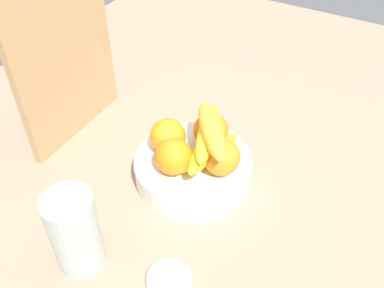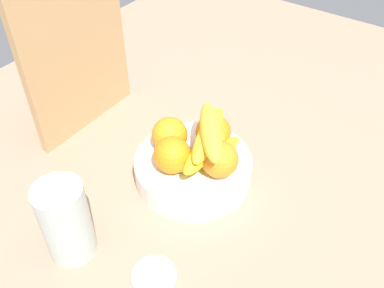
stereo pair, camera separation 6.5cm
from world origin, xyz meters
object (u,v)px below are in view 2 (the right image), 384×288
at_px(orange_center, 220,159).
at_px(thermos_tumbler, 66,221).
at_px(cutting_board, 77,55).
at_px(orange_front_right, 172,155).
at_px(fruit_bowl, 192,168).
at_px(orange_back_left, 213,132).
at_px(orange_front_left, 170,135).
at_px(banana_bunch, 208,142).
at_px(jar_lid, 154,277).

bearing_deg(orange_center, thermos_tumbler, 153.58).
distance_m(orange_center, cutting_board, 0.39).
relative_size(orange_front_right, cutting_board, 0.20).
distance_m(fruit_bowl, orange_back_left, 0.09).
relative_size(orange_center, thermos_tumbler, 0.47).
bearing_deg(orange_front_right, orange_center, -61.23).
relative_size(orange_front_left, orange_front_right, 1.00).
xyz_separation_m(orange_front_right, thermos_tumbler, (-0.22, 0.05, -0.01)).
bearing_deg(orange_front_left, cutting_board, 87.85).
bearing_deg(banana_bunch, orange_center, -108.30).
distance_m(orange_front_right, orange_center, 0.09).
bearing_deg(orange_back_left, thermos_tumbler, 166.56).
bearing_deg(orange_front_left, orange_front_right, -137.40).
bearing_deg(cutting_board, orange_front_right, -101.82).
xyz_separation_m(fruit_bowl, orange_front_right, (-0.04, 0.01, 0.06)).
xyz_separation_m(orange_front_left, banana_bunch, (0.01, -0.08, 0.02)).
xyz_separation_m(thermos_tumbler, jar_lid, (0.04, -0.16, -0.07)).
xyz_separation_m(orange_center, orange_back_left, (0.06, 0.05, 0.00)).
height_order(orange_front_right, thermos_tumbler, thermos_tumbler).
xyz_separation_m(banana_bunch, cutting_board, (-0.00, 0.34, 0.08)).
height_order(orange_front_left, banana_bunch, banana_bunch).
relative_size(fruit_bowl, orange_back_left, 3.28).
xyz_separation_m(orange_center, thermos_tumbler, (-0.27, 0.13, -0.01)).
relative_size(orange_center, jar_lid, 0.96).
xyz_separation_m(orange_back_left, thermos_tumbler, (-0.33, 0.08, -0.01)).
bearing_deg(cutting_board, orange_front_left, -93.75).
bearing_deg(fruit_bowl, jar_lid, -159.11).
relative_size(fruit_bowl, thermos_tumbler, 1.55).
bearing_deg(jar_lid, orange_front_left, 31.93).
bearing_deg(orange_front_left, orange_back_left, -48.22).
distance_m(orange_front_left, jar_lid, 0.28).
xyz_separation_m(fruit_bowl, cutting_board, (0.01, 0.31, 0.15)).
xyz_separation_m(orange_front_right, orange_back_left, (0.10, -0.03, 0.00)).
distance_m(orange_front_left, cutting_board, 0.28).
distance_m(orange_back_left, cutting_board, 0.34).
xyz_separation_m(orange_front_right, cutting_board, (0.05, 0.30, 0.09)).
bearing_deg(orange_front_left, orange_center, -90.14).
xyz_separation_m(orange_front_right, orange_center, (0.04, -0.08, 0.00)).
bearing_deg(thermos_tumbler, banana_bunch, -19.12).
relative_size(cutting_board, jar_lid, 4.74).
bearing_deg(orange_back_left, orange_front_left, 131.78).
xyz_separation_m(orange_back_left, cutting_board, (-0.05, 0.33, 0.09)).
distance_m(orange_front_right, thermos_tumbler, 0.23).
height_order(orange_back_left, jar_lid, orange_back_left).
distance_m(orange_front_left, banana_bunch, 0.09).
height_order(fruit_bowl, orange_back_left, orange_back_left).
height_order(orange_front_left, jar_lid, orange_front_left).
relative_size(fruit_bowl, orange_front_left, 3.28).
bearing_deg(orange_back_left, banana_bunch, -158.60).
xyz_separation_m(orange_center, banana_bunch, (0.01, 0.04, 0.02)).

